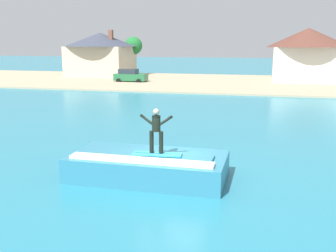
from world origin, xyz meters
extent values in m
plane|color=teal|center=(0.00, 0.00, 0.00)|extent=(260.00, 260.00, 0.00)
cube|color=teal|center=(-0.96, -0.13, 0.47)|extent=(6.05, 3.01, 0.94)
cube|color=teal|center=(-0.96, -0.51, 1.00)|extent=(5.14, 1.35, 0.10)
cube|color=white|center=(-0.96, -1.11, 1.01)|extent=(5.44, 0.54, 0.12)
cube|color=#33A5CC|center=(-0.50, -0.47, 1.10)|extent=(1.90, 0.70, 0.06)
cube|color=black|center=(-0.50, -0.47, 1.13)|extent=(1.70, 0.21, 0.01)
cylinder|color=black|center=(-0.72, -0.44, 1.56)|extent=(0.16, 0.16, 0.85)
cylinder|color=black|center=(-0.35, -0.44, 1.56)|extent=(0.16, 0.16, 0.85)
cylinder|color=black|center=(-0.54, -0.44, 2.28)|extent=(0.32, 0.32, 0.59)
sphere|color=tan|center=(-0.54, -0.44, 2.72)|extent=(0.24, 0.24, 0.24)
cylinder|color=black|center=(-0.92, -0.44, 2.42)|extent=(0.51, 0.10, 0.40)
cylinder|color=black|center=(-0.15, -0.44, 2.42)|extent=(0.51, 0.10, 0.40)
cube|color=tan|center=(0.00, 38.06, 0.10)|extent=(120.00, 24.44, 0.19)
cube|color=#23663D|center=(-14.19, 35.40, 0.77)|extent=(4.27, 1.85, 0.90)
cube|color=#262D38|center=(-14.51, 35.40, 1.54)|extent=(2.35, 1.67, 0.64)
cylinder|color=black|center=(-12.80, 36.37, 0.32)|extent=(0.64, 0.22, 0.64)
cylinder|color=black|center=(-12.80, 34.42, 0.32)|extent=(0.64, 0.22, 0.64)
cylinder|color=black|center=(-15.58, 36.37, 0.32)|extent=(0.64, 0.22, 0.64)
cylinder|color=black|center=(-15.58, 34.42, 0.32)|extent=(0.64, 0.22, 0.64)
cube|color=beige|center=(-21.74, 43.06, 2.34)|extent=(8.93, 7.98, 4.68)
cone|color=#383D4C|center=(-21.74, 43.06, 5.72)|extent=(11.07, 11.07, 2.07)
cube|color=brown|center=(-19.51, 41.86, 6.22)|extent=(0.60, 0.60, 1.80)
cube|color=silver|center=(8.42, 41.85, 2.33)|extent=(8.77, 7.45, 4.67)
cone|color=brown|center=(8.42, 41.85, 5.91)|extent=(10.87, 10.87, 2.49)
cylinder|color=brown|center=(-17.59, 46.55, 1.97)|extent=(0.54, 0.54, 3.94)
sphere|color=#1F6D2F|center=(-17.59, 46.55, 4.78)|extent=(2.81, 2.81, 2.81)
camera|label=1|loc=(3.40, -14.30, 5.23)|focal=42.10mm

